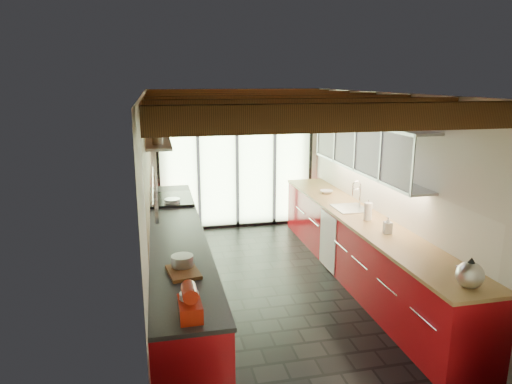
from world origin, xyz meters
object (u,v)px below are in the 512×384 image
Objects in this scene: bowl at (326,192)px; paper_towel at (368,212)px; stand_mixer at (190,303)px; soap_bottle at (388,225)px; kettle at (470,273)px.

paper_towel is at bearing -90.00° from bowl.
soap_bottle is (2.54, 1.52, -0.01)m from stand_mixer.
paper_towel is 1.38× the size of bowl.
bowl is at bearing 90.00° from soap_bottle.
stand_mixer is 1.11× the size of paper_towel.
kettle is at bearing -0.18° from stand_mixer.
kettle is 1.60× the size of bowl.
stand_mixer is 2.54m from kettle.
soap_bottle is at bearing 30.87° from stand_mixer.
kettle is at bearing -90.00° from bowl.
kettle reaches higher than soap_bottle.
stand_mixer is at bearing -140.84° from paper_towel.
soap_bottle is 2.09m from bowl.
paper_towel is (0.00, 2.08, -0.01)m from kettle.
bowl is at bearing 90.00° from kettle.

